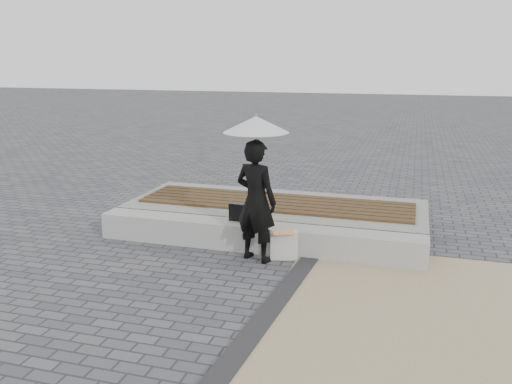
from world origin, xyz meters
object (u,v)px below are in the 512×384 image
parasol (256,124)px  canvas_tote (284,245)px  woman (256,201)px  handbag (242,212)px  seating_ledge (255,236)px

parasol → canvas_tote: size_ratio=2.82×
woman → handbag: size_ratio=4.51×
parasol → seating_ledge: bearing=107.8°
handbag → woman: bearing=-48.7°
handbag → parasol: bearing=-48.7°
woman → seating_ledge: bearing=-54.0°
seating_ledge → handbag: size_ratio=12.95×
canvas_tote → handbag: bearing=138.7°
canvas_tote → seating_ledge: bearing=136.0°
woman → parasol: bearing=-92.4°
woman → canvas_tote: bearing=-140.0°
woman → parasol: size_ratio=1.51×
seating_ledge → canvas_tote: 0.57m
woman → parasol: 1.07m
parasol → handbag: bearing=126.6°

